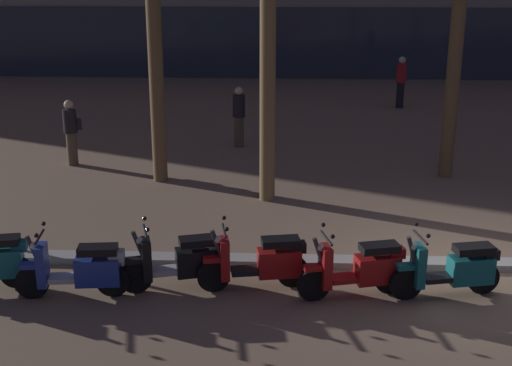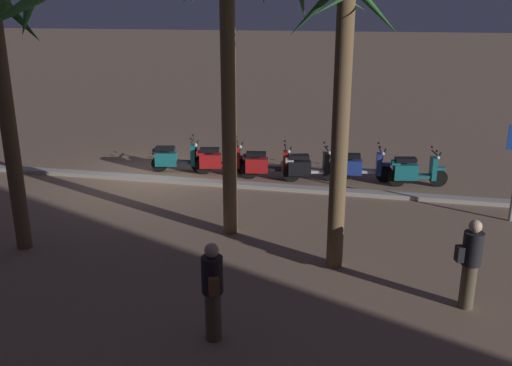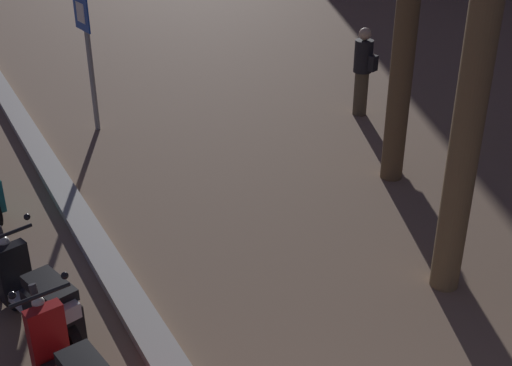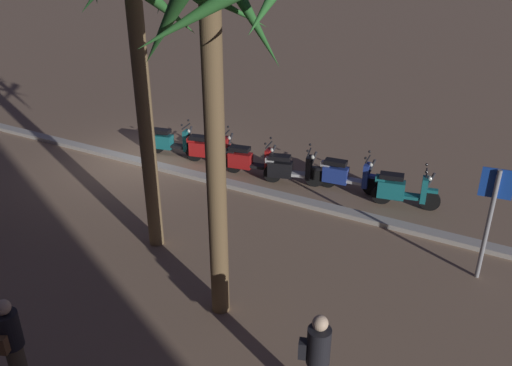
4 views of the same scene
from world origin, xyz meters
name	(u,v)px [view 4 (image 4 of 4)]	position (x,y,z in m)	size (l,w,h in m)	color
ground_plane	(141,160)	(0.00, 0.00, 0.00)	(200.00, 200.00, 0.00)	#93755B
curb_strip	(137,161)	(0.00, 0.21, 0.06)	(60.00, 0.36, 0.12)	#BCB7AD
scooter_teal_gap_after_mid	(401,190)	(-7.88, -0.92, 0.47)	(1.71, 0.67, 1.17)	black
scooter_blue_tail_end	(345,175)	(-6.30, -1.11, 0.46)	(1.76, 0.56, 1.17)	black
scooter_black_lead_nearest	(289,169)	(-4.78, -0.73, 0.45)	(1.68, 0.74, 1.17)	black
scooter_red_mid_centre	(249,160)	(-3.50, -0.71, 0.46)	(1.78, 0.64, 1.17)	black
scooter_red_mid_rear	(209,149)	(-1.96, -0.90, 0.46)	(1.74, 0.72, 1.17)	black
scooter_teal_last_in_row	(170,141)	(-0.52, -0.83, 0.45)	(1.77, 0.67, 1.17)	black
crossing_sign	(491,212)	(-10.11, 1.37, 1.50)	(0.60, 0.15, 2.40)	#939399
palm_tree_far_corner	(212,61)	(-6.07, 4.81, 4.63)	(2.54, 2.60, 6.14)	brown
palm_tree_near_sign	(135,19)	(-3.51, 3.57, 4.93)	(2.38, 2.36, 6.47)	olive
pedestrian_strolling_near_curb	(12,344)	(-4.42, 7.90, 0.88)	(0.35, 0.46, 1.66)	brown
pedestrian_window_shopping	(317,360)	(-8.48, 5.98, 0.88)	(0.46, 0.34, 1.65)	brown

